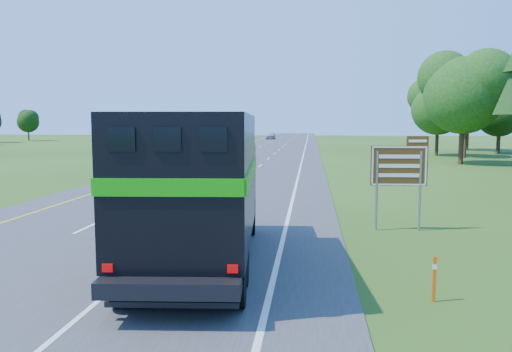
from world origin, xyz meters
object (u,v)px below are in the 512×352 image
(far_car, at_px, (271,135))
(horse_truck, at_px, (199,186))
(exit_sign, at_px, (400,170))
(white_suv, at_px, (193,158))

(far_car, bearing_deg, horse_truck, -85.86)
(far_car, distance_m, exit_sign, 101.07)
(horse_truck, xyz_separation_m, far_car, (-6.60, 105.47, -1.31))
(horse_truck, bearing_deg, white_suv, 99.10)
(white_suv, xyz_separation_m, far_car, (0.54, 76.52, 0.05))
(horse_truck, distance_m, far_car, 105.68)
(far_car, xyz_separation_m, exit_sign, (12.78, -100.25, 1.32))
(horse_truck, distance_m, exit_sign, 8.09)
(far_car, bearing_deg, exit_sign, -82.18)
(exit_sign, bearing_deg, far_car, 94.53)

